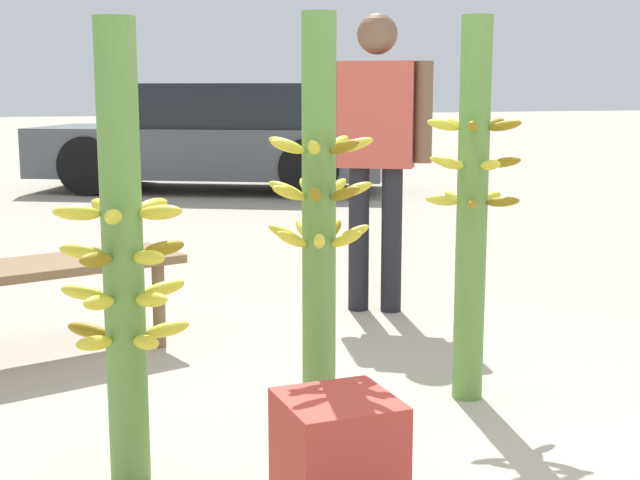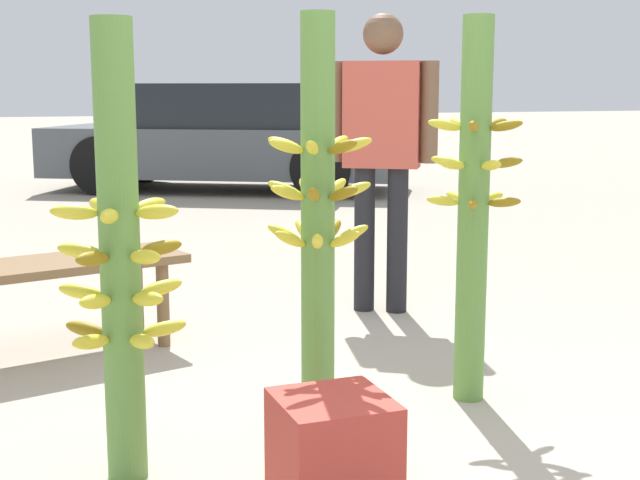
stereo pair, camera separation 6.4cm
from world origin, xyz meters
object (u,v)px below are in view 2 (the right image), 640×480
(banana_stalk_center, at_px, (318,223))
(vendor_person, at_px, (382,136))
(market_bench, at_px, (31,277))
(parked_car, at_px, (229,138))
(produce_crate, at_px, (333,451))
(banana_stalk_right, at_px, (473,208))
(banana_stalk_left, at_px, (120,259))

(banana_stalk_center, xyz_separation_m, vendor_person, (0.95, 1.56, 0.21))
(market_bench, bearing_deg, parked_car, 53.49)
(market_bench, distance_m, produce_crate, 2.00)
(banana_stalk_right, relative_size, produce_crate, 4.59)
(banana_stalk_center, bearing_deg, produce_crate, -105.73)
(vendor_person, xyz_separation_m, parked_car, (0.77, 6.21, -0.34))
(market_bench, bearing_deg, produce_crate, -81.81)
(banana_stalk_left, height_order, produce_crate, banana_stalk_left)
(banana_stalk_left, height_order, market_bench, banana_stalk_left)
(vendor_person, relative_size, produce_crate, 4.96)
(banana_stalk_left, xyz_separation_m, banana_stalk_center, (0.70, 0.14, 0.06))
(parked_car, bearing_deg, market_bench, -172.69)
(banana_stalk_left, bearing_deg, market_bench, 98.44)
(banana_stalk_center, height_order, produce_crate, banana_stalk_center)
(banana_stalk_right, relative_size, parked_car, 0.33)
(banana_stalk_left, bearing_deg, produce_crate, -36.10)
(parked_car, height_order, produce_crate, parked_car)
(banana_stalk_right, distance_m, parked_car, 7.72)
(vendor_person, bearing_deg, produce_crate, 94.73)
(market_bench, distance_m, parked_car, 7.00)
(vendor_person, bearing_deg, market_bench, 40.54)
(banana_stalk_center, xyz_separation_m, produce_crate, (-0.15, -0.54, -0.60))
(banana_stalk_center, distance_m, banana_stalk_right, 0.70)
(vendor_person, height_order, market_bench, vendor_person)
(banana_stalk_center, bearing_deg, vendor_person, 58.67)
(banana_stalk_right, xyz_separation_m, vendor_person, (0.26, 1.43, 0.20))
(banana_stalk_right, bearing_deg, vendor_person, 79.77)
(banana_stalk_right, xyz_separation_m, parked_car, (1.03, 7.65, -0.14))
(banana_stalk_center, distance_m, vendor_person, 1.84)
(parked_car, relative_size, produce_crate, 13.72)
(market_bench, bearing_deg, banana_stalk_left, -95.93)
(banana_stalk_left, distance_m, produce_crate, 0.87)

